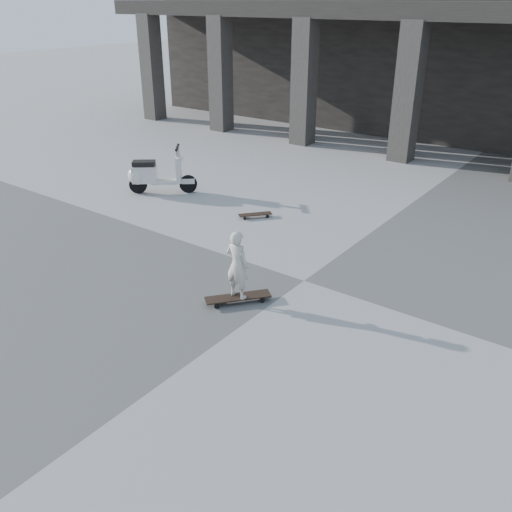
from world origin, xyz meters
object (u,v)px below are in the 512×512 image
Objects in this scene: skateboard_spare at (255,215)px; scooter at (151,175)px; longboard at (238,297)px; child at (237,265)px.

scooter reaches higher than skateboard_spare.
child reaches higher than longboard.
child is at bearing -167.38° from longboard.
longboard is at bearing -116.35° from child.
child is at bearing -108.07° from skateboard_spare.
child is (2.03, -3.23, 0.62)m from skateboard_spare.
skateboard_spare is 0.61× the size of child.
scooter is at bearing 98.82° from longboard.
skateboard_spare is 0.49× the size of scooter.
longboard is at bearing -108.07° from skateboard_spare.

